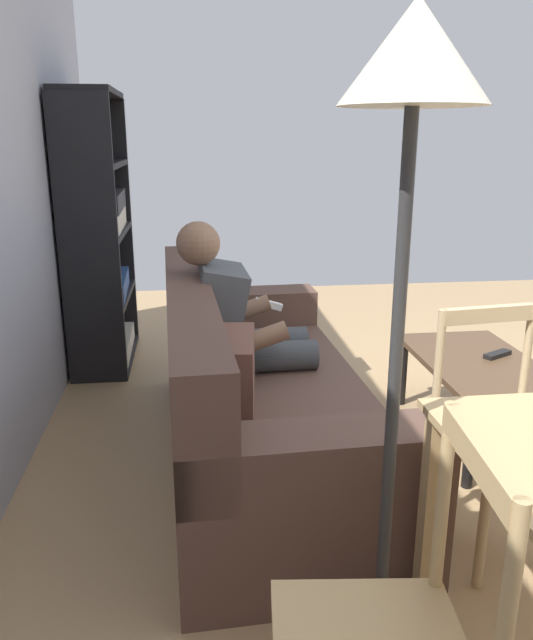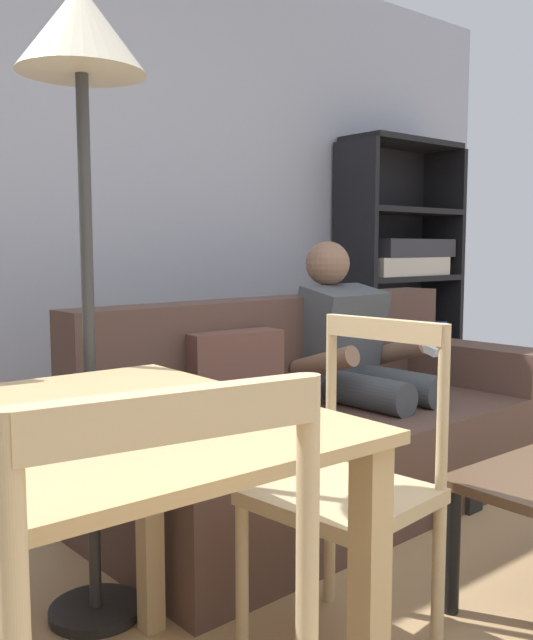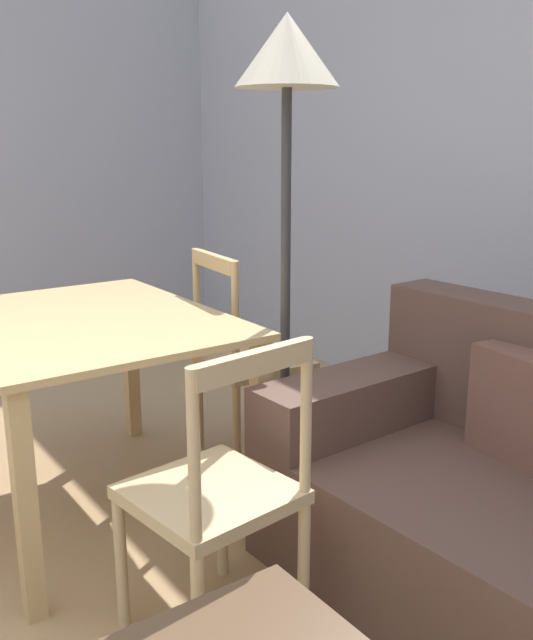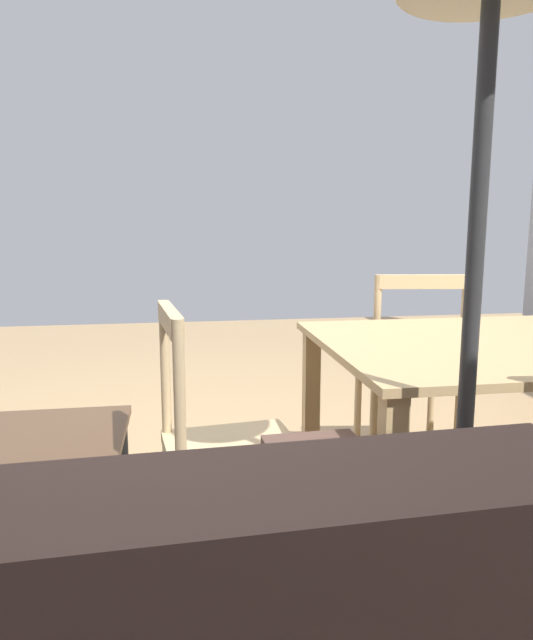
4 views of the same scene
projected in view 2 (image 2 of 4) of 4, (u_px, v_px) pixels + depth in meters
wall_back at (35, 192)px, 3.28m from camera, size 6.70×0.12×2.73m
couch at (323, 429)px, 3.02m from camera, size 2.17×0.98×0.88m
person_lounging at (359, 362)px, 3.17m from camera, size 0.60×0.87×1.13m
bookshelf at (398, 293)px, 4.64m from camera, size 0.92×0.36×1.80m
dining_chair_facing_couch at (348, 491)px, 1.89m from camera, size 0.47×0.47×0.90m
floor_lamp at (82, 90)px, 1.93m from camera, size 0.36×0.36×1.83m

